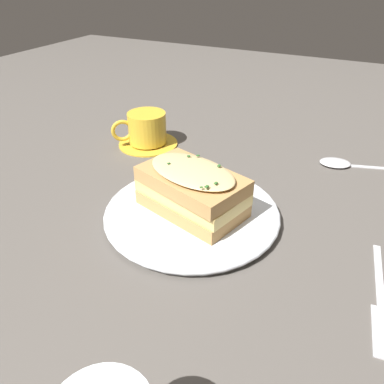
% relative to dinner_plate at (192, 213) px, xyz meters
% --- Properties ---
extents(ground_plane, '(2.40, 2.40, 0.00)m').
position_rel_dinner_plate_xyz_m(ground_plane, '(0.03, -0.01, -0.01)').
color(ground_plane, '#514C47').
extents(dinner_plate, '(0.27, 0.27, 0.02)m').
position_rel_dinner_plate_xyz_m(dinner_plate, '(0.00, 0.00, 0.00)').
color(dinner_plate, white).
rests_on(dinner_plate, ground_plane).
extents(sandwich, '(0.18, 0.13, 0.08)m').
position_rel_dinner_plate_xyz_m(sandwich, '(0.00, -0.00, 0.04)').
color(sandwich, '#B2844C').
rests_on(sandwich, dinner_plate).
extents(teacup_with_saucer, '(0.13, 0.13, 0.07)m').
position_rel_dinner_plate_xyz_m(teacup_with_saucer, '(-0.20, 0.19, 0.02)').
color(teacup_with_saucer, gold).
rests_on(teacup_with_saucer, ground_plane).
extents(fork, '(0.04, 0.19, 0.00)m').
position_rel_dinner_plate_xyz_m(fork, '(0.27, -0.06, -0.01)').
color(fork, silver).
rests_on(fork, ground_plane).
extents(spoon, '(0.17, 0.07, 0.01)m').
position_rel_dinner_plate_xyz_m(spoon, '(0.18, 0.28, -0.00)').
color(spoon, silver).
rests_on(spoon, ground_plane).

